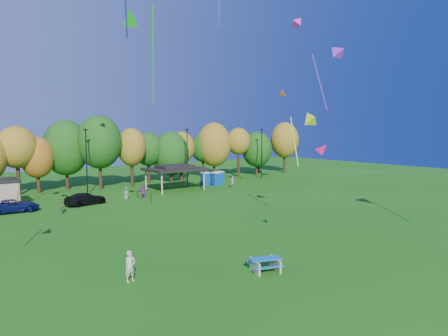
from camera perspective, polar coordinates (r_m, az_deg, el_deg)
ground at (r=22.98m, az=9.63°, el=-17.75°), size 160.00×160.00×0.00m
tree_line at (r=61.74m, az=-23.33°, el=2.20°), size 93.57×10.55×11.15m
lamp_posts at (r=57.31m, az=-19.05°, el=1.10°), size 64.50×0.25×9.09m
pavilion at (r=59.54m, az=-7.04°, el=-0.09°), size 8.20×6.20×3.77m
porta_potties at (r=64.72m, az=-1.53°, el=-1.49°), size 3.75×2.14×2.18m
picnic_table at (r=26.35m, az=5.90°, el=-13.44°), size 2.41×2.20×0.86m
kite_flyer at (r=25.04m, az=-13.24°, el=-13.50°), size 0.75×0.55×1.89m
car_c at (r=49.40m, az=-27.84°, el=-4.81°), size 5.28×2.65×1.43m
car_d at (r=50.84m, az=-19.17°, el=-4.17°), size 5.36×3.13×1.46m
far_person_0 at (r=52.57m, az=-13.79°, el=-3.58°), size 0.86×0.59×1.70m
far_person_1 at (r=53.47m, az=-11.48°, el=-3.30°), size 1.79×1.05×1.84m
far_person_2 at (r=46.24m, az=-22.31°, el=-5.05°), size 0.52×1.06×1.74m
far_person_3 at (r=61.76m, az=1.20°, el=-2.04°), size 0.65×0.44×1.76m
kite_0 at (r=53.70m, az=15.64°, el=15.75°), size 1.95×5.11×8.65m
kite_2 at (r=38.49m, az=12.09°, el=7.02°), size 1.99×3.44×5.59m
kite_3 at (r=53.14m, az=8.32°, el=10.69°), size 1.73×1.73×1.39m
kite_6 at (r=45.71m, az=10.58°, el=19.93°), size 1.67×1.27×1.63m
kite_7 at (r=27.49m, az=13.97°, el=2.66°), size 1.32×1.33×1.06m
kite_9 at (r=32.50m, az=-13.21°, el=20.18°), size 2.48×4.22×7.42m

